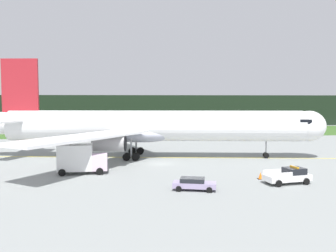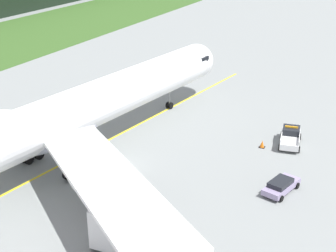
% 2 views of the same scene
% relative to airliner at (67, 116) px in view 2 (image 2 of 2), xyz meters
% --- Properties ---
extents(ground, '(320.00, 320.00, 0.00)m').
position_rel_airliner_xyz_m(ground, '(1.03, -5.80, -5.09)').
color(ground, gray).
extents(taxiway_centerline_main, '(75.34, 11.27, 0.01)m').
position_rel_airliner_xyz_m(taxiway_centerline_main, '(0.89, -0.13, -5.09)').
color(taxiway_centerline_main, yellow).
rests_on(taxiway_centerline_main, ground).
extents(airliner, '(56.69, 46.33, 16.09)m').
position_rel_airliner_xyz_m(airliner, '(0.00, 0.00, 0.00)').
color(airliner, white).
rests_on(airliner, ground).
extents(ops_pickup_truck, '(5.49, 3.10, 1.94)m').
position_rel_airliner_xyz_m(ops_pickup_truck, '(14.56, -20.37, -4.19)').
color(ops_pickup_truck, white).
rests_on(ops_pickup_truck, ground).
extents(catering_truck, '(6.31, 2.96, 3.90)m').
position_rel_airliner_xyz_m(catering_truck, '(-9.46, -12.12, -3.17)').
color(catering_truck, silver).
rests_on(catering_truck, ground).
extents(staff_car, '(4.79, 2.87, 1.30)m').
position_rel_airliner_xyz_m(staff_car, '(3.43, -22.10, -4.39)').
color(staff_car, '#9788AF').
rests_on(staff_car, ground).
extents(apron_cone, '(0.66, 0.66, 0.82)m').
position_rel_airliner_xyz_m(apron_cone, '(12.27, -17.72, -4.69)').
color(apron_cone, black).
rests_on(apron_cone, ground).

